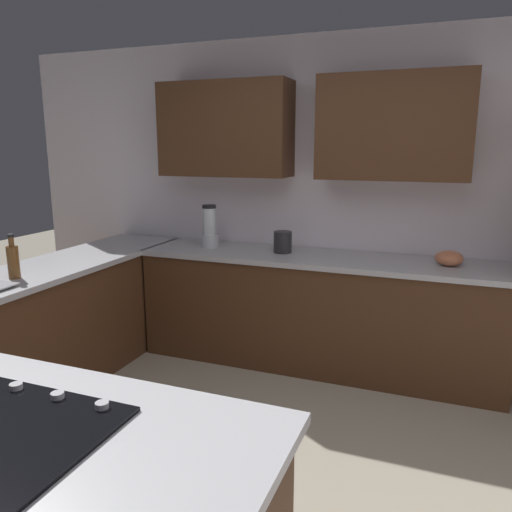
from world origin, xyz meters
TOP-DOWN VIEW (x-y plane):
  - ground_plane at (0.00, 0.00)m, footprint 14.00×14.00m
  - wall_back at (0.07, -2.04)m, footprint 6.00×0.44m
  - lower_cabinets_back at (0.10, -1.72)m, footprint 2.80×0.60m
  - countertop_back at (0.10, -1.72)m, footprint 2.84×0.64m
  - lower_cabinets_side at (1.82, -0.55)m, footprint 0.60×2.90m
  - countertop_side at (1.82, -0.55)m, footprint 0.64×2.94m
  - blender at (1.05, -1.75)m, footprint 0.15×0.15m
  - mixing_bowl at (-0.85, -1.75)m, footprint 0.20×0.20m
  - kettle at (0.40, -1.75)m, footprint 0.15×0.15m
  - dish_soap_bottle at (1.77, -0.37)m, footprint 0.07×0.07m

SIDE VIEW (x-z plane):
  - ground_plane at x=0.00m, z-range 0.00..0.00m
  - lower_cabinets_back at x=0.10m, z-range 0.00..0.86m
  - lower_cabinets_side at x=1.82m, z-range 0.00..0.86m
  - countertop_back at x=0.10m, z-range 0.86..0.90m
  - countertop_side at x=1.82m, z-range 0.86..0.90m
  - mixing_bowl at x=-0.85m, z-range 0.90..1.01m
  - kettle at x=0.40m, z-range 0.90..1.07m
  - dish_soap_bottle at x=1.77m, z-range 0.87..1.16m
  - blender at x=1.05m, z-range 0.88..1.23m
  - wall_back at x=0.07m, z-range 0.15..2.75m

